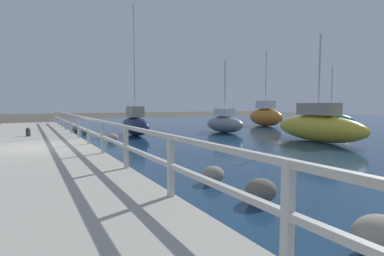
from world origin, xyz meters
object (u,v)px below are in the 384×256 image
Objects in this scene: sailboat_teal at (331,120)px; sailboat_yellow at (318,126)px; sailboat_navy at (135,124)px; mooring_bollard at (28,132)px; sailboat_orange at (265,116)px; sailboat_gray at (224,123)px.

sailboat_yellow is at bearing -158.36° from sailboat_teal.
sailboat_navy is (-7.26, 7.60, -0.08)m from sailboat_yellow.
sailboat_yellow is at bearing -28.31° from mooring_bollard.
sailboat_teal is (9.46, 6.18, -0.15)m from sailboat_yellow.
sailboat_yellow is 11.49m from sailboat_orange.
mooring_bollard is 0.09× the size of sailboat_gray.
sailboat_navy is 1.58× the size of sailboat_teal.
sailboat_navy is at bearing -164.29° from sailboat_orange.
sailboat_navy reaches higher than sailboat_teal.
sailboat_gray is (5.98, -1.10, -0.06)m from sailboat_navy.
sailboat_gray is at bearing -147.98° from sailboat_orange.
sailboat_navy reaches higher than sailboat_orange.
sailboat_teal is 1.05× the size of sailboat_gray.
mooring_bollard is 14.91m from sailboat_yellow.
sailboat_yellow is at bearing -47.49° from sailboat_navy.
sailboat_yellow is at bearing -114.21° from sailboat_orange.
mooring_bollard is at bearing 158.68° from sailboat_yellow.
sailboat_navy is 16.78m from sailboat_teal.
mooring_bollard is at bearing -165.95° from sailboat_orange.
sailboat_teal is (22.58, -0.89, 0.14)m from mooring_bollard.
sailboat_navy reaches higher than sailboat_gray.
sailboat_orange reaches higher than mooring_bollard.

